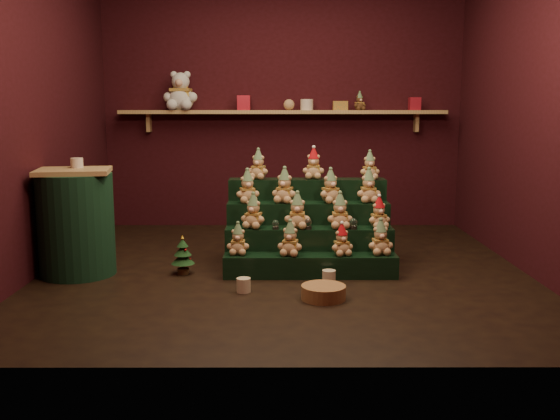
{
  "coord_description": "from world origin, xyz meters",
  "views": [
    {
      "loc": [
        -0.04,
        -5.11,
        1.36
      ],
      "look_at": [
        -0.03,
        0.25,
        0.47
      ],
      "focal_mm": 40.0,
      "sensor_mm": 36.0,
      "label": 1
    }
  ],
  "objects_px": {
    "snow_globe_c": "(353,223)",
    "mug_right": "(329,277)",
    "snow_globe_a": "(276,224)",
    "mug_left": "(244,285)",
    "mini_christmas_tree": "(183,255)",
    "wicker_basket": "(323,292)",
    "riser_tier_front": "(310,266)",
    "brown_bear": "(360,101)",
    "snow_globe_b": "(308,224)",
    "side_table": "(76,223)",
    "white_bear": "(181,86)"
  },
  "relations": [
    {
      "from": "riser_tier_front",
      "to": "mug_left",
      "type": "height_order",
      "value": "riser_tier_front"
    },
    {
      "from": "snow_globe_c",
      "to": "snow_globe_b",
      "type": "bearing_deg",
      "value": 180.0
    },
    {
      "from": "snow_globe_a",
      "to": "snow_globe_c",
      "type": "relative_size",
      "value": 0.83
    },
    {
      "from": "side_table",
      "to": "wicker_basket",
      "type": "height_order",
      "value": "side_table"
    },
    {
      "from": "riser_tier_front",
      "to": "snow_globe_b",
      "type": "distance_m",
      "value": 0.35
    },
    {
      "from": "mug_left",
      "to": "snow_globe_a",
      "type": "bearing_deg",
      "value": 68.26
    },
    {
      "from": "side_table",
      "to": "mug_left",
      "type": "bearing_deg",
      "value": -29.33
    },
    {
      "from": "mug_left",
      "to": "wicker_basket",
      "type": "relative_size",
      "value": 0.33
    },
    {
      "from": "snow_globe_b",
      "to": "snow_globe_c",
      "type": "distance_m",
      "value": 0.38
    },
    {
      "from": "riser_tier_front",
      "to": "mug_left",
      "type": "xyz_separation_m",
      "value": [
        -0.52,
        -0.43,
        -0.04
      ]
    },
    {
      "from": "snow_globe_c",
      "to": "mug_right",
      "type": "xyz_separation_m",
      "value": [
        -0.23,
        -0.37,
        -0.35
      ]
    },
    {
      "from": "riser_tier_front",
      "to": "snow_globe_c",
      "type": "relative_size",
      "value": 15.15
    },
    {
      "from": "snow_globe_c",
      "to": "wicker_basket",
      "type": "relative_size",
      "value": 0.29
    },
    {
      "from": "riser_tier_front",
      "to": "mini_christmas_tree",
      "type": "height_order",
      "value": "mini_christmas_tree"
    },
    {
      "from": "white_bear",
      "to": "brown_bear",
      "type": "xyz_separation_m",
      "value": [
        1.96,
        0.0,
        -0.17
      ]
    },
    {
      "from": "snow_globe_a",
      "to": "mug_right",
      "type": "bearing_deg",
      "value": -41.26
    },
    {
      "from": "snow_globe_b",
      "to": "brown_bear",
      "type": "xyz_separation_m",
      "value": [
        0.65,
        1.9,
        1.01
      ]
    },
    {
      "from": "mini_christmas_tree",
      "to": "snow_globe_a",
      "type": "bearing_deg",
      "value": 5.74
    },
    {
      "from": "riser_tier_front",
      "to": "side_table",
      "type": "xyz_separation_m",
      "value": [
        -1.9,
        0.07,
        0.34
      ]
    },
    {
      "from": "white_bear",
      "to": "snow_globe_a",
      "type": "bearing_deg",
      "value": -57.44
    },
    {
      "from": "riser_tier_front",
      "to": "brown_bear",
      "type": "bearing_deg",
      "value": 72.81
    },
    {
      "from": "riser_tier_front",
      "to": "wicker_basket",
      "type": "relative_size",
      "value": 4.38
    },
    {
      "from": "mug_left",
      "to": "white_bear",
      "type": "relative_size",
      "value": 0.2
    },
    {
      "from": "snow_globe_a",
      "to": "mug_left",
      "type": "bearing_deg",
      "value": -111.74
    },
    {
      "from": "riser_tier_front",
      "to": "white_bear",
      "type": "bearing_deg",
      "value": 122.87
    },
    {
      "from": "riser_tier_front",
      "to": "snow_globe_a",
      "type": "height_order",
      "value": "snow_globe_a"
    },
    {
      "from": "snow_globe_a",
      "to": "mug_left",
      "type": "height_order",
      "value": "snow_globe_a"
    },
    {
      "from": "snow_globe_a",
      "to": "mini_christmas_tree",
      "type": "height_order",
      "value": "snow_globe_a"
    },
    {
      "from": "riser_tier_front",
      "to": "mug_left",
      "type": "distance_m",
      "value": 0.67
    },
    {
      "from": "mini_christmas_tree",
      "to": "wicker_basket",
      "type": "xyz_separation_m",
      "value": [
        1.11,
        -0.68,
        -0.11
      ]
    },
    {
      "from": "snow_globe_c",
      "to": "brown_bear",
      "type": "bearing_deg",
      "value": 81.78
    },
    {
      "from": "snow_globe_b",
      "to": "snow_globe_c",
      "type": "relative_size",
      "value": 0.99
    },
    {
      "from": "snow_globe_b",
      "to": "wicker_basket",
      "type": "xyz_separation_m",
      "value": [
        0.08,
        -0.76,
        -0.36
      ]
    },
    {
      "from": "snow_globe_b",
      "to": "wicker_basket",
      "type": "height_order",
      "value": "snow_globe_b"
    },
    {
      "from": "snow_globe_a",
      "to": "wicker_basket",
      "type": "height_order",
      "value": "snow_globe_a"
    },
    {
      "from": "mini_christmas_tree",
      "to": "white_bear",
      "type": "bearing_deg",
      "value": 98.25
    },
    {
      "from": "mug_left",
      "to": "white_bear",
      "type": "height_order",
      "value": "white_bear"
    },
    {
      "from": "side_table",
      "to": "mini_christmas_tree",
      "type": "xyz_separation_m",
      "value": [
        0.86,
        0.01,
        -0.27
      ]
    },
    {
      "from": "snow_globe_c",
      "to": "mug_right",
      "type": "relative_size",
      "value": 0.87
    },
    {
      "from": "mug_left",
      "to": "white_bear",
      "type": "bearing_deg",
      "value": 108.11
    },
    {
      "from": "riser_tier_front",
      "to": "snow_globe_c",
      "type": "bearing_deg",
      "value": 23.86
    },
    {
      "from": "side_table",
      "to": "mug_left",
      "type": "xyz_separation_m",
      "value": [
        1.38,
        -0.5,
        -0.38
      ]
    },
    {
      "from": "side_table",
      "to": "mug_right",
      "type": "distance_m",
      "value": 2.09
    },
    {
      "from": "snow_globe_a",
      "to": "snow_globe_b",
      "type": "relative_size",
      "value": 0.83
    },
    {
      "from": "snow_globe_c",
      "to": "brown_bear",
      "type": "distance_m",
      "value": 2.17
    },
    {
      "from": "snow_globe_c",
      "to": "mini_christmas_tree",
      "type": "relative_size",
      "value": 0.28
    },
    {
      "from": "mug_right",
      "to": "mini_christmas_tree",
      "type": "bearing_deg",
      "value": 166.21
    },
    {
      "from": "side_table",
      "to": "mug_left",
      "type": "relative_size",
      "value": 8.2
    },
    {
      "from": "snow_globe_a",
      "to": "wicker_basket",
      "type": "bearing_deg",
      "value": -65.54
    },
    {
      "from": "mug_left",
      "to": "snow_globe_b",
      "type": "bearing_deg",
      "value": 49.53
    }
  ]
}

